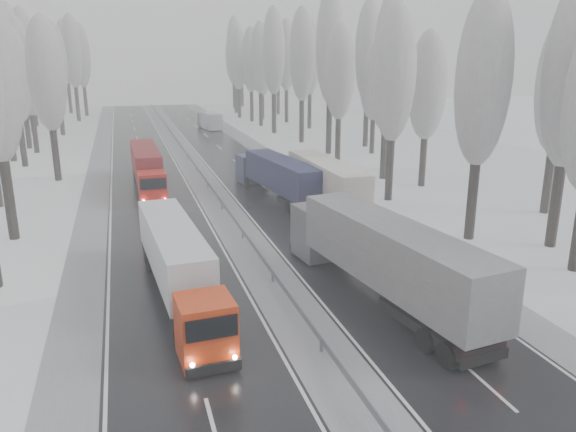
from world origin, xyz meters
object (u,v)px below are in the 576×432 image
truck_blue_box (277,175)px  truck_red_white (177,260)px  truck_grey_tarp (380,253)px  truck_red_red (147,166)px  truck_cream_box (322,179)px  box_truck_distant (210,121)px

truck_blue_box → truck_red_white: (-10.50, -18.80, -0.02)m
truck_grey_tarp → truck_red_red: size_ratio=1.18×
truck_cream_box → truck_red_red: truck_cream_box is taller
truck_cream_box → truck_red_red: size_ratio=1.07×
truck_red_red → truck_blue_box: bearing=-36.0°
truck_cream_box → truck_blue_box: bearing=130.4°
truck_grey_tarp → truck_red_red: (-10.11, 29.36, -0.38)m
truck_red_red → truck_cream_box: bearing=-39.4°
truck_grey_tarp → box_truck_distant: size_ratio=2.20×
truck_grey_tarp → box_truck_distant: truck_grey_tarp is taller
truck_blue_box → box_truck_distant: 49.68m
truck_red_white → truck_grey_tarp: bearing=-20.9°
truck_red_white → truck_red_red: truck_red_red is taller
truck_red_white → truck_red_red: 26.31m
truck_blue_box → truck_grey_tarp: bearing=-99.1°
truck_cream_box → truck_red_red: 17.41m
truck_grey_tarp → box_truck_distant: 71.54m
truck_cream_box → box_truck_distant: size_ratio=2.00×
box_truck_distant → truck_red_red: (-12.52, -42.13, 0.73)m
truck_grey_tarp → truck_blue_box: (0.58, 21.85, -0.38)m
truck_grey_tarp → truck_cream_box: size_ratio=1.10×
truck_cream_box → truck_grey_tarp: bearing=-101.9°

